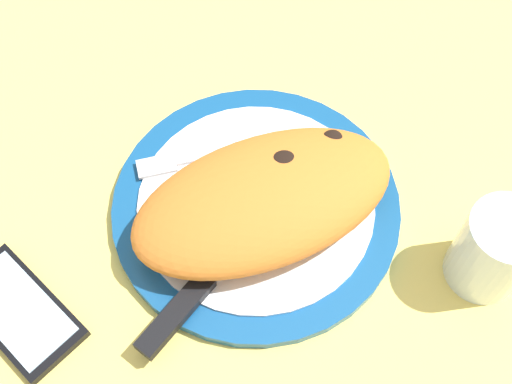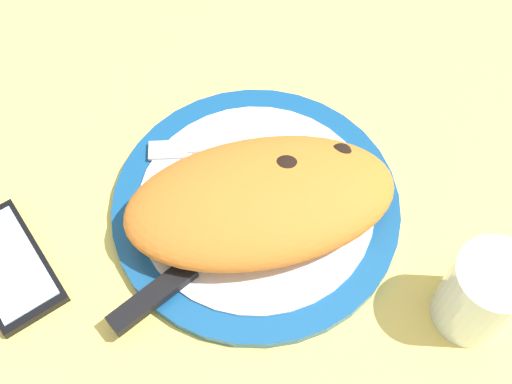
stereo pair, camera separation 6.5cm
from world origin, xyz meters
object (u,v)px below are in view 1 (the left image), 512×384
(water_glass, at_px, (492,253))
(calzone, at_px, (267,199))
(fork, at_px, (203,156))
(smartphone, at_px, (19,312))
(knife, at_px, (198,289))
(plate, at_px, (256,206))

(water_glass, bearing_deg, calzone, -41.41)
(fork, distance_m, water_glass, 0.30)
(smartphone, xyz_separation_m, water_glass, (-0.41, 0.16, 0.04))
(fork, height_order, water_glass, water_glass)
(knife, xyz_separation_m, water_glass, (-0.25, 0.10, 0.02))
(calzone, distance_m, knife, 0.11)
(calzone, bearing_deg, smartphone, -3.49)
(fork, bearing_deg, plate, 109.05)
(plate, bearing_deg, calzone, 100.24)
(plate, height_order, water_glass, water_glass)
(knife, bearing_deg, calzone, -154.67)
(knife, distance_m, water_glass, 0.27)
(calzone, height_order, knife, calzone)
(knife, relative_size, water_glass, 2.21)
(plate, relative_size, calzone, 1.08)
(calzone, xyz_separation_m, water_glass, (-0.16, 0.14, -0.00))
(calzone, bearing_deg, fork, -72.54)
(plate, bearing_deg, water_glass, 135.96)
(plate, xyz_separation_m, fork, (0.02, -0.07, 0.01))
(plate, distance_m, fork, 0.08)
(fork, relative_size, water_glass, 1.82)
(water_glass, bearing_deg, fork, -50.72)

